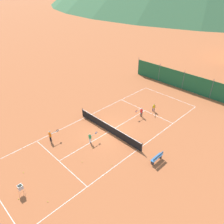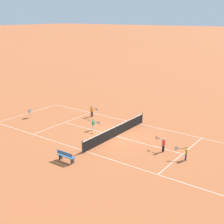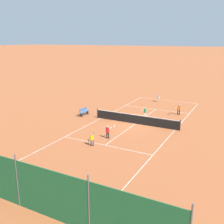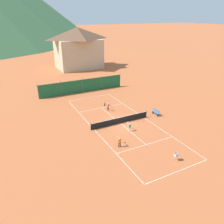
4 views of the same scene
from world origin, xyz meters
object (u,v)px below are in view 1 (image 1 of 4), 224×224
(tennis_net, at_px, (109,128))
(player_near_baseline, at_px, (90,137))
(player_near_service, at_px, (154,107))
(tennis_ball_far_corner, at_px, (82,162))
(tennis_ball_mid_court, at_px, (23,173))
(tennis_ball_alley_right, at_px, (83,120))
(tennis_ball_alley_left, at_px, (112,165))
(tennis_ball_by_net_left, at_px, (40,143))
(courtside_bench, at_px, (157,158))
(player_far_baseline, at_px, (50,135))
(tennis_ball_service_box, at_px, (19,199))
(player_far_service, at_px, (141,112))
(tennis_ball_by_net_right, at_px, (93,148))
(tennis_ball_near_corner, at_px, (48,202))
(ball_hopper, at_px, (20,188))

(tennis_net, bearing_deg, player_near_baseline, -90.06)
(player_near_service, distance_m, tennis_ball_far_corner, 11.98)
(tennis_ball_mid_court, height_order, tennis_ball_far_corner, same)
(tennis_ball_alley_right, relative_size, tennis_ball_mid_court, 1.00)
(tennis_ball_alley_left, height_order, tennis_ball_mid_court, same)
(tennis_ball_alley_left, distance_m, tennis_ball_by_net_left, 7.99)
(tennis_ball_mid_court, bearing_deg, tennis_ball_alley_left, 51.87)
(tennis_ball_far_corner, distance_m, courtside_bench, 6.85)
(tennis_net, xyz_separation_m, player_near_service, (0.88, 6.96, 0.14))
(tennis_ball_alley_right, distance_m, courtside_bench, 10.23)
(player_far_baseline, bearing_deg, tennis_net, 59.92)
(tennis_ball_mid_court, height_order, courtside_bench, courtside_bench)
(tennis_ball_service_box, bearing_deg, tennis_ball_alley_left, 71.77)
(tennis_ball_by_net_left, bearing_deg, tennis_ball_far_corner, 14.52)
(player_far_service, distance_m, tennis_ball_alley_left, 8.88)
(tennis_ball_mid_court, xyz_separation_m, tennis_ball_far_corner, (2.57, 4.39, 0.00))
(tennis_net, distance_m, tennis_ball_by_net_right, 3.19)
(player_near_service, height_order, tennis_ball_by_net_left, player_near_service)
(tennis_ball_by_net_right, bearing_deg, tennis_ball_near_corner, -70.44)
(tennis_ball_by_net_left, bearing_deg, tennis_ball_service_box, -42.54)
(tennis_ball_alley_left, height_order, tennis_ball_by_net_right, same)
(player_near_service, bearing_deg, tennis_ball_far_corner, -86.49)
(tennis_ball_far_corner, bearing_deg, tennis_ball_service_box, -92.86)
(player_far_service, relative_size, tennis_ball_alley_left, 17.95)
(tennis_net, bearing_deg, player_far_service, 83.94)
(tennis_ball_mid_court, relative_size, ball_hopper, 0.07)
(player_near_service, relative_size, tennis_ball_service_box, 16.50)
(tennis_ball_far_corner, bearing_deg, tennis_ball_alley_right, 141.05)
(tennis_net, height_order, player_far_baseline, player_far_baseline)
(tennis_ball_alley_left, bearing_deg, tennis_ball_far_corner, -142.63)
(player_far_baseline, distance_m, tennis_ball_by_net_left, 1.35)
(tennis_ball_near_corner, height_order, tennis_ball_far_corner, same)
(tennis_ball_by_net_right, bearing_deg, tennis_ball_alley_left, -5.11)
(ball_hopper, xyz_separation_m, courtside_bench, (5.34, 10.36, -0.20))
(player_near_service, bearing_deg, courtside_bench, -52.05)
(player_far_service, xyz_separation_m, tennis_ball_far_corner, (1.09, -9.90, -0.66))
(player_near_baseline, distance_m, tennis_ball_service_box, 8.39)
(tennis_ball_by_net_left, bearing_deg, player_far_baseline, 63.11)
(tennis_net, distance_m, tennis_ball_far_corner, 5.26)
(player_far_service, relative_size, tennis_ball_near_corner, 17.95)
(player_far_service, xyz_separation_m, player_near_baseline, (-0.52, -7.50, -0.02))
(ball_hopper, bearing_deg, courtside_bench, 62.71)
(tennis_ball_service_box, xyz_separation_m, tennis_ball_by_net_left, (-4.91, 4.51, 0.00))
(tennis_ball_service_box, bearing_deg, tennis_ball_by_net_right, 93.63)
(tennis_ball_mid_court, relative_size, tennis_ball_by_net_right, 1.00)
(tennis_ball_alley_left, bearing_deg, tennis_ball_mid_court, -128.13)
(player_near_service, xyz_separation_m, player_near_baseline, (-0.89, -9.54, 0.03))
(player_near_baseline, height_order, tennis_ball_service_box, player_near_baseline)
(player_far_service, bearing_deg, player_near_service, 79.97)
(tennis_ball_alley_right, bearing_deg, ball_hopper, -63.70)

